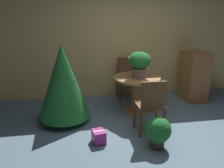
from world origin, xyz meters
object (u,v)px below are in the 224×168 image
flower_vase (139,63)px  wooden_cabinet (194,76)px  potted_plant (158,131)px  wooden_chair_near (151,103)px  holiday_tree (63,81)px  round_dining_table (137,89)px  gift_box_purple (99,137)px  wooden_chair_far (127,75)px

flower_vase → wooden_cabinet: 1.64m
wooden_cabinet → potted_plant: bearing=-129.7°
wooden_chair_near → holiday_tree: (-1.41, 0.70, 0.24)m
round_dining_table → gift_box_purple: 1.42m
round_dining_table → potted_plant: 1.32m
wooden_chair_near → holiday_tree: size_ratio=0.65×
holiday_tree → gift_box_purple: 1.22m
flower_vase → round_dining_table: bearing=108.3°
flower_vase → wooden_chair_far: (-0.02, 0.90, -0.49)m
gift_box_purple → round_dining_table: bearing=49.5°
wooden_chair_far → gift_box_purple: 2.12m
wooden_chair_far → holiday_tree: (-1.41, -1.01, 0.22)m
wooden_cabinet → potted_plant: wooden_cabinet is taller
wooden_cabinet → wooden_chair_near: bearing=-137.1°
gift_box_purple → wooden_chair_near: bearing=10.2°
flower_vase → holiday_tree: bearing=-175.6°
holiday_tree → wooden_chair_far: bearing=35.5°
gift_box_purple → holiday_tree: bearing=121.6°
wooden_cabinet → wooden_chair_far: bearing=167.3°
wooden_cabinet → holiday_tree: bearing=-166.9°
flower_vase → wooden_chair_near: size_ratio=0.53×
holiday_tree → wooden_cabinet: bearing=13.1°
wooden_chair_near → wooden_cabinet: (1.48, 1.38, 0.02)m
round_dining_table → potted_plant: (-0.02, -1.30, -0.24)m
wooden_chair_near → round_dining_table: bearing=90.0°
wooden_chair_far → potted_plant: wooden_chair_far is taller
holiday_tree → gift_box_purple: holiday_tree is taller
wooden_chair_far → potted_plant: 2.16m
flower_vase → potted_plant: bearing=-91.9°
round_dining_table → holiday_tree: holiday_tree is taller
wooden_cabinet → potted_plant: size_ratio=2.31×
wooden_chair_far → round_dining_table: bearing=-90.0°
wooden_chair_near → wooden_cabinet: 2.02m
flower_vase → potted_plant: size_ratio=1.05×
wooden_chair_near → gift_box_purple: size_ratio=3.70×
wooden_chair_far → holiday_tree: size_ratio=0.66×
gift_box_purple → potted_plant: 0.92m
round_dining_table → potted_plant: bearing=-90.9°
holiday_tree → potted_plant: bearing=-39.2°
potted_plant → round_dining_table: bearing=89.1°
wooden_chair_near → gift_box_purple: 1.00m
holiday_tree → potted_plant: (1.39, -1.13, -0.51)m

